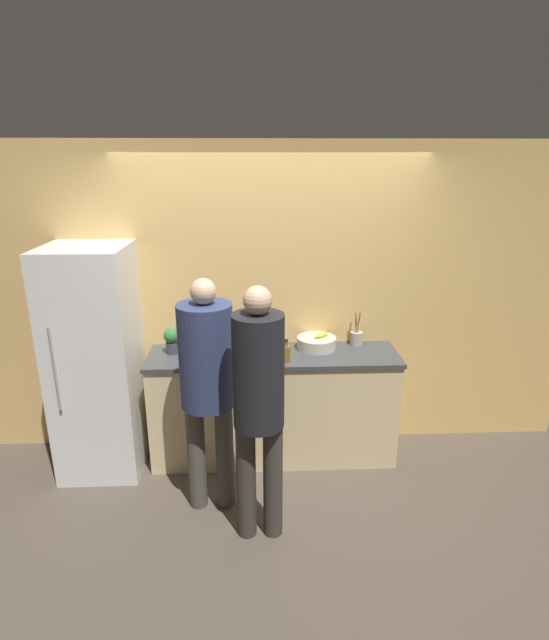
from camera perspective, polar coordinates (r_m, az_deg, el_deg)
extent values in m
plane|color=#4C4238|center=(4.25, 0.08, -17.32)|extent=(14.00, 14.00, 0.00)
cube|color=#E0B266|center=(4.23, -0.28, 2.14)|extent=(5.20, 0.06, 2.60)
cube|color=beige|center=(4.29, -0.12, -9.86)|extent=(2.01, 0.55, 0.90)
cube|color=#383D42|center=(4.09, -0.12, -4.04)|extent=(2.04, 0.58, 0.03)
cube|color=white|center=(4.20, -19.63, -4.52)|extent=(0.63, 0.67, 1.84)
cylinder|color=#99999E|center=(3.93, -23.83, -5.19)|extent=(0.02, 0.02, 0.65)
cylinder|color=#4C4742|center=(3.77, -8.90, -15.09)|extent=(0.13, 0.13, 0.83)
cylinder|color=#4C4742|center=(3.75, -5.70, -15.12)|extent=(0.13, 0.13, 0.83)
cylinder|color=navy|center=(3.40, -7.82, -4.08)|extent=(0.37, 0.37, 0.72)
sphere|color=#DBAD89|center=(3.25, -8.16, 3.26)|extent=(0.17, 0.17, 0.17)
cylinder|color=#38332D|center=(3.48, -3.25, -17.86)|extent=(0.13, 0.13, 0.84)
cylinder|color=#38332D|center=(3.48, -0.18, -17.81)|extent=(0.13, 0.13, 0.84)
cylinder|color=black|center=(3.08, -1.86, -5.91)|extent=(0.32, 0.32, 0.74)
sphere|color=#DBAD89|center=(2.93, -1.95, 2.26)|extent=(0.18, 0.18, 0.18)
cylinder|color=beige|center=(4.18, 4.82, -2.61)|extent=(0.33, 0.33, 0.10)
ellipsoid|color=yellow|center=(4.16, 5.40, -1.72)|extent=(0.15, 0.12, 0.04)
cylinder|color=#ADA393|center=(4.31, 9.34, -2.06)|extent=(0.11, 0.11, 0.11)
cylinder|color=#99754C|center=(4.27, 9.26, -0.67)|extent=(0.01, 0.05, 0.24)
cylinder|color=#99754C|center=(4.28, 9.53, -0.64)|extent=(0.03, 0.05, 0.24)
cylinder|color=#99754C|center=(4.27, 9.44, -0.72)|extent=(0.05, 0.01, 0.24)
cylinder|color=#333338|center=(4.09, -6.85, -2.89)|extent=(0.06, 0.06, 0.14)
cylinder|color=#333338|center=(4.06, -6.90, -1.70)|extent=(0.03, 0.03, 0.04)
cylinder|color=black|center=(4.05, -6.92, -1.31)|extent=(0.03, 0.03, 0.02)
cylinder|color=brown|center=(3.90, 1.32, -3.87)|extent=(0.07, 0.07, 0.13)
cylinder|color=brown|center=(3.87, 1.33, -2.72)|extent=(0.03, 0.03, 0.04)
cylinder|color=black|center=(3.86, 1.33, -2.34)|extent=(0.04, 0.04, 0.01)
cylinder|color=white|center=(4.06, -5.53, -3.26)|extent=(0.09, 0.09, 0.10)
cylinder|color=#3D3D42|center=(4.16, -11.57, -3.09)|extent=(0.10, 0.10, 0.09)
sphere|color=#2D6B33|center=(4.12, -11.66, -1.76)|extent=(0.13, 0.13, 0.13)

